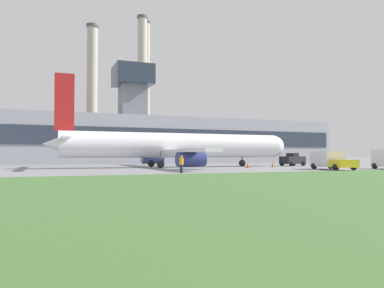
# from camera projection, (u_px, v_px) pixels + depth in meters

# --- Properties ---
(ground_plane) EXTENTS (400.00, 400.00, 0.00)m
(ground_plane) POSITION_uv_depth(u_px,v_px,m) (182.00, 167.00, 50.23)
(ground_plane) COLOR gray
(terminal_building) EXTENTS (86.34, 12.95, 19.61)m
(terminal_building) POSITION_uv_depth(u_px,v_px,m) (136.00, 139.00, 75.19)
(terminal_building) COLOR #9EA3AD
(terminal_building) RESTS_ON ground_plane
(smokestack_left) EXTENTS (3.20, 3.20, 36.31)m
(smokestack_left) POSITION_uv_depth(u_px,v_px,m) (92.00, 92.00, 98.66)
(smokestack_left) COLOR #B2A899
(smokestack_left) RESTS_ON ground_plane
(smokestack_right) EXTENTS (3.01, 3.01, 40.47)m
(smokestack_right) POSITION_uv_depth(u_px,v_px,m) (142.00, 88.00, 103.63)
(smokestack_right) COLOR #B2A899
(smokestack_right) RESTS_ON ground_plane
(smokestack_far) EXTENTS (2.35, 2.35, 39.55)m
(smokestack_far) POSITION_uv_depth(u_px,v_px,m) (146.00, 90.00, 105.36)
(smokestack_far) COLOR #B2A899
(smokestack_far) RESTS_ON ground_plane
(airplane) EXTENTS (33.49, 29.41, 11.45)m
(airplane) POSITION_uv_depth(u_px,v_px,m) (174.00, 146.00, 49.75)
(airplane) COLOR white
(airplane) RESTS_ON ground_plane
(pushback_tug) EXTENTS (4.06, 3.06, 1.93)m
(pushback_tug) POSITION_uv_depth(u_px,v_px,m) (293.00, 160.00, 56.12)
(pushback_tug) COLOR #232328
(pushback_tug) RESTS_ON ground_plane
(baggage_truck) EXTENTS (3.47, 6.25, 2.07)m
(baggage_truck) POSITION_uv_depth(u_px,v_px,m) (330.00, 160.00, 41.99)
(baggage_truck) COLOR yellow
(baggage_truck) RESTS_ON ground_plane
(ground_crew_person) EXTENTS (0.49, 0.49, 1.59)m
(ground_crew_person) POSITION_uv_depth(u_px,v_px,m) (181.00, 164.00, 33.51)
(ground_crew_person) COLOR #23283D
(ground_crew_person) RESTS_ON ground_plane
(traffic_cone_near_nose) EXTENTS (0.57, 0.57, 0.71)m
(traffic_cone_near_nose) POSITION_uv_depth(u_px,v_px,m) (273.00, 164.00, 51.65)
(traffic_cone_near_nose) COLOR black
(traffic_cone_near_nose) RESTS_ON ground_plane
(traffic_cone_wingtip) EXTENTS (0.56, 0.56, 0.67)m
(traffic_cone_wingtip) POSITION_uv_depth(u_px,v_px,m) (248.00, 165.00, 47.48)
(traffic_cone_wingtip) COLOR black
(traffic_cone_wingtip) RESTS_ON ground_plane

